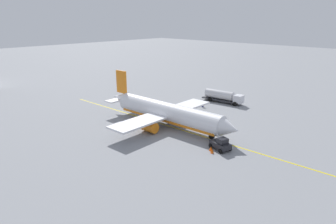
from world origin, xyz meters
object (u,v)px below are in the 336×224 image
Objects in this scene: safety_cone_nose at (211,149)px; pushback_tug at (221,144)px; fuel_tanker at (223,96)px; airplane at (166,113)px; refueling_worker at (203,104)px; safety_cone_wingtip at (212,151)px.

pushback_tug is at bearing 56.67° from safety_cone_nose.
pushback_tug is (16.42, -25.40, -0.73)m from fuel_tanker.
fuel_tanker reaches higher than safety_cone_nose.
airplane is 15.32m from pushback_tug.
fuel_tanker is 7.10m from refueling_worker.
safety_cone_nose is at bearing -49.82° from refueling_worker.
airplane is at bearing -86.54° from fuel_tanker.
fuel_tanker is 16.60× the size of safety_cone_wingtip.
safety_cone_wingtip is at bearing -59.51° from fuel_tanker.
pushback_tug is 5.86× the size of safety_cone_wingtip.
fuel_tanker is at bearing 93.46° from airplane.
refueling_worker is at bearing 99.83° from airplane.
pushback_tug is at bearing -9.06° from airplane.
refueling_worker is 2.50× the size of safety_cone_wingtip.
pushback_tug is 25.69m from refueling_worker.
airplane is 8.40× the size of pushback_tug.
pushback_tug is 2.20m from safety_cone_wingtip.
airplane reaches higher than safety_cone_wingtip.
airplane is 2.96× the size of fuel_tanker.
safety_cone_wingtip is (17.58, -20.59, -0.48)m from refueling_worker.
pushback_tug is at bearing -46.08° from refueling_worker.
pushback_tug is (15.03, -2.40, -1.77)m from airplane.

